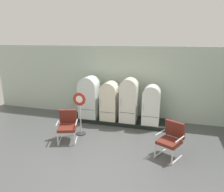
# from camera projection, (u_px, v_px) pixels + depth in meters

# --- Properties ---
(ground) EXTENTS (12.00, 10.00, 0.05)m
(ground) POSITION_uv_depth(u_px,v_px,m) (90.00, 166.00, 5.39)
(ground) COLOR #48494A
(back_wall) EXTENTS (11.76, 0.12, 2.84)m
(back_wall) POSITION_uv_depth(u_px,v_px,m) (123.00, 82.00, 8.41)
(back_wall) COLOR #B8C8B8
(back_wall) RESTS_ON ground
(display_plinth) EXTENTS (3.72, 0.95, 0.14)m
(display_plinth) POSITION_uv_depth(u_px,v_px,m) (119.00, 120.00, 8.18)
(display_plinth) COLOR black
(display_plinth) RESTS_ON ground
(refrigerator_0) EXTENTS (0.70, 0.71, 1.60)m
(refrigerator_0) POSITION_uv_depth(u_px,v_px,m) (89.00, 96.00, 8.16)
(refrigerator_0) COLOR silver
(refrigerator_0) RESTS_ON display_plinth
(refrigerator_1) EXTENTS (0.60, 0.69, 1.44)m
(refrigerator_1) POSITION_uv_depth(u_px,v_px,m) (110.00, 99.00, 7.96)
(refrigerator_1) COLOR silver
(refrigerator_1) RESTS_ON display_plinth
(refrigerator_2) EXTENTS (0.61, 0.62, 1.62)m
(refrigerator_2) POSITION_uv_depth(u_px,v_px,m) (129.00, 99.00, 7.70)
(refrigerator_2) COLOR silver
(refrigerator_2) RESTS_ON display_plinth
(refrigerator_3) EXTENTS (0.60, 0.64, 1.40)m
(refrigerator_3) POSITION_uv_depth(u_px,v_px,m) (151.00, 104.00, 7.53)
(refrigerator_3) COLOR white
(refrigerator_3) RESTS_ON display_plinth
(armchair_left) EXTENTS (0.74, 0.80, 0.97)m
(armchair_left) POSITION_uv_depth(u_px,v_px,m) (68.00, 124.00, 6.58)
(armchair_left) COLOR silver
(armchair_left) RESTS_ON ground
(armchair_right) EXTENTS (0.79, 0.83, 0.97)m
(armchair_right) POSITION_uv_depth(u_px,v_px,m) (171.00, 138.00, 5.68)
(armchair_right) COLOR silver
(armchair_right) RESTS_ON ground
(sign_stand) EXTENTS (0.43, 0.32, 1.44)m
(sign_stand) POSITION_uv_depth(u_px,v_px,m) (80.00, 115.00, 6.96)
(sign_stand) COLOR #2D2D30
(sign_stand) RESTS_ON ground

